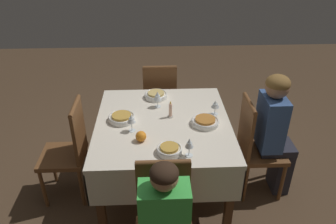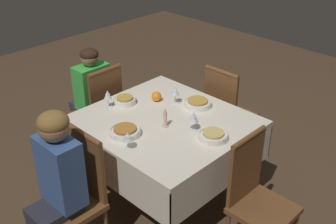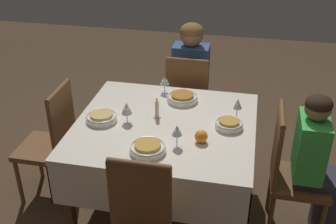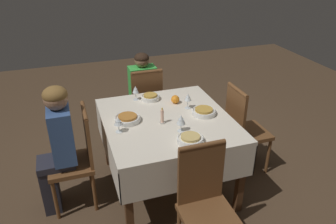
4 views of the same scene
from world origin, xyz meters
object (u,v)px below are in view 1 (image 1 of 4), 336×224
(person_adult_denim, at_px, (275,129))
(chair_north, at_px, (69,148))
(chair_east, at_px, (160,99))
(bowl_south, at_px, (205,121))
(wine_glass_west, at_px, (189,144))
(dining_table, at_px, (163,131))
(chair_west, at_px, (164,223))
(wine_glass_south, at_px, (215,104))
(bowl_west, at_px, (169,150))
(chair_south, at_px, (255,144))
(bowl_east, at_px, (156,95))
(bowl_north, at_px, (122,118))
(orange_fruit, at_px, (141,136))
(candle_centerpiece, at_px, (170,111))
(wine_glass_east, at_px, (158,96))
(wine_glass_north, at_px, (131,119))

(person_adult_denim, bearing_deg, chair_north, 89.43)
(chair_east, height_order, bowl_south, chair_east)
(bowl_south, xyz_separation_m, wine_glass_west, (-0.41, 0.17, 0.08))
(dining_table, height_order, person_adult_denim, person_adult_denim)
(chair_west, distance_m, wine_glass_south, 1.11)
(wine_glass_south, distance_m, bowl_west, 0.67)
(chair_south, bearing_deg, chair_west, 134.71)
(chair_east, xyz_separation_m, wine_glass_south, (-0.75, -0.46, 0.34))
(chair_north, xyz_separation_m, wine_glass_south, (0.11, -1.25, 0.34))
(bowl_east, bearing_deg, chair_north, 120.37)
(bowl_north, height_order, bowl_east, same)
(bowl_north, bearing_deg, orange_fruit, -150.52)
(wine_glass_south, height_order, candle_centerpiece, candle_centerpiece)
(chair_east, xyz_separation_m, bowl_south, (-0.90, -0.35, 0.27))
(person_adult_denim, bearing_deg, orange_fruit, 101.87)
(chair_east, bearing_deg, bowl_south, 111.24)
(bowl_east, xyz_separation_m, wine_glass_east, (-0.18, -0.01, 0.08))
(chair_south, xyz_separation_m, bowl_north, (0.06, 1.15, 0.27))
(wine_glass_north, bearing_deg, wine_glass_south, -72.00)
(chair_south, bearing_deg, orange_fruit, 103.61)
(wine_glass_west, distance_m, candle_centerpiece, 0.55)
(bowl_east, height_order, candle_centerpiece, candle_centerpiece)
(wine_glass_east, bearing_deg, chair_east, -2.97)
(dining_table, height_order, chair_west, chair_west)
(chair_west, relative_size, bowl_west, 5.10)
(chair_south, distance_m, bowl_south, 0.53)
(chair_north, bearing_deg, wine_glass_south, 95.10)
(chair_north, height_order, chair_east, same)
(chair_south, height_order, wine_glass_south, chair_south)
(orange_fruit, bearing_deg, wine_glass_south, -59.57)
(chair_south, relative_size, bowl_south, 4.12)
(person_adult_denim, distance_m, candle_centerpiece, 0.90)
(bowl_south, relative_size, wine_glass_west, 1.52)
(person_adult_denim, xyz_separation_m, wine_glass_east, (0.28, 0.99, 0.19))
(chair_south, height_order, bowl_north, chair_south)
(bowl_west, distance_m, bowl_north, 0.59)
(chair_north, distance_m, wine_glass_west, 1.13)
(dining_table, distance_m, chair_west, 0.86)
(candle_centerpiece, bearing_deg, orange_fruit, 144.60)
(chair_east, height_order, candle_centerpiece, chair_east)
(bowl_south, bearing_deg, chair_west, 155.20)
(wine_glass_north, distance_m, orange_fruit, 0.17)
(bowl_west, height_order, wine_glass_west, wine_glass_west)
(bowl_south, height_order, wine_glass_west, wine_glass_west)
(person_adult_denim, relative_size, candle_centerpiece, 7.68)
(wine_glass_north, bearing_deg, orange_fruit, -151.63)
(wine_glass_south, xyz_separation_m, bowl_north, (-0.07, 0.79, -0.07))
(bowl_south, distance_m, wine_glass_south, 0.20)
(wine_glass_south, height_order, wine_glass_north, wine_glass_north)
(chair_west, height_order, person_adult_denim, person_adult_denim)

